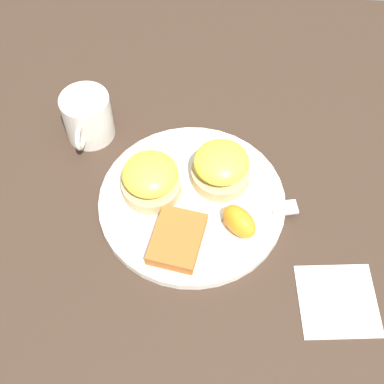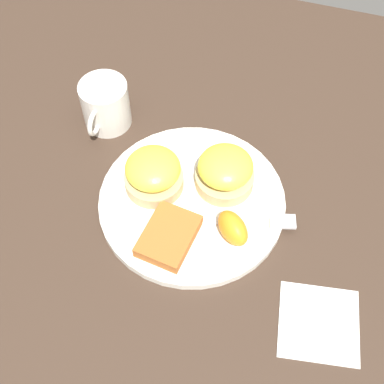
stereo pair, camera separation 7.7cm
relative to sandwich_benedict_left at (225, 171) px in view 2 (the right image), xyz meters
name	(u,v)px [view 2 (the right image)]	position (x,y,z in m)	size (l,w,h in m)	color
ground_plane	(192,204)	(0.04, -0.04, -0.05)	(1.10, 1.10, 0.00)	#38281E
plate	(192,201)	(0.04, -0.04, -0.04)	(0.29, 0.29, 0.01)	silver
sandwich_benedict_left	(225,171)	(0.00, 0.00, 0.00)	(0.09, 0.09, 0.07)	tan
sandwich_benedict_right	(153,173)	(0.04, -0.10, 0.00)	(0.09, 0.09, 0.07)	tan
hashbrown_patty	(169,236)	(0.12, -0.05, -0.02)	(0.09, 0.07, 0.02)	#A95B26
orange_wedge	(233,228)	(0.09, 0.04, -0.01)	(0.06, 0.04, 0.04)	orange
fork	(241,222)	(0.06, 0.04, -0.03)	(0.07, 0.19, 0.00)	silver
cup	(105,105)	(-0.08, -0.23, 0.00)	(0.11, 0.08, 0.08)	silver
napkin	(319,323)	(0.18, 0.18, -0.04)	(0.11, 0.11, 0.00)	white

